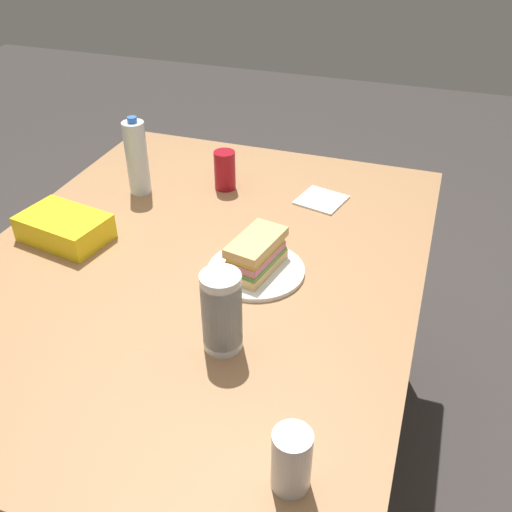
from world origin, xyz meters
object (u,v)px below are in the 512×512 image
chip_bag (65,228)px  soda_can_silver (291,460)px  sandwich (256,254)px  plastic_cup_stack (222,312)px  water_bottle_tall (137,158)px  paper_plate (256,270)px  dining_table (197,289)px  soda_can_red (225,170)px

chip_bag → soda_can_silver: bearing=156.3°
sandwich → soda_can_silver: soda_can_silver is taller
plastic_cup_stack → soda_can_silver: 0.35m
water_bottle_tall → plastic_cup_stack: bearing=-138.4°
water_bottle_tall → plastic_cup_stack: 0.74m
sandwich → water_bottle_tall: size_ratio=0.81×
paper_plate → chip_bag: bearing=91.9°
dining_table → water_bottle_tall: water_bottle_tall is taller
plastic_cup_stack → soda_can_silver: bearing=-140.1°
soda_can_red → chip_bag: (-0.41, 0.30, -0.03)m
paper_plate → soda_can_red: soda_can_red is taller
water_bottle_tall → soda_can_silver: (-0.83, -0.72, -0.05)m
plastic_cup_stack → soda_can_silver: size_ratio=1.52×
paper_plate → soda_can_silver: 0.59m
dining_table → plastic_cup_stack: 0.37m
water_bottle_tall → soda_can_red: bearing=-65.6°
paper_plate → plastic_cup_stack: size_ratio=1.31×
plastic_cup_stack → soda_can_silver: (-0.27, -0.23, -0.03)m
paper_plate → water_bottle_tall: size_ratio=1.00×
soda_can_red → chip_bag: bearing=143.8°
chip_bag → plastic_cup_stack: plastic_cup_stack is taller
plastic_cup_stack → water_bottle_tall: bearing=41.6°
paper_plate → soda_can_red: size_ratio=1.99×
paper_plate → soda_can_silver: soda_can_silver is taller
paper_plate → soda_can_red: 0.46m
paper_plate → plastic_cup_stack: bearing=-176.1°
water_bottle_tall → soda_can_silver: bearing=-139.0°
dining_table → water_bottle_tall: size_ratio=6.01×
sandwich → chip_bag: sandwich is taller
chip_bag → soda_can_silver: 0.94m
dining_table → water_bottle_tall: bearing=46.8°
sandwich → water_bottle_tall: bearing=59.2°
dining_table → sandwich: sandwich is taller
soda_can_silver → sandwich: bearing=24.2°
sandwich → chip_bag: 0.54m
soda_can_red → dining_table: bearing=-169.5°
dining_table → soda_can_silver: bearing=-142.7°
dining_table → soda_can_red: soda_can_red is taller
sandwich → dining_table: bearing=93.9°
dining_table → plastic_cup_stack: size_ratio=7.86×
sandwich → water_bottle_tall: (0.28, 0.47, 0.06)m
chip_bag → dining_table: bearing=-168.3°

